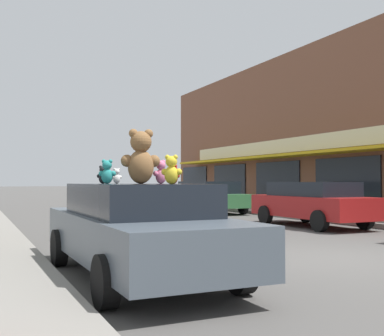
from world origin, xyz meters
TOP-DOWN VIEW (x-y plane):
  - ground_plane at (0.00, 0.00)m, footprint 260.00×260.00m
  - plush_art_car at (-3.76, -0.20)m, footprint 1.93×4.78m
  - teddy_bear_giant at (-3.62, 0.07)m, footprint 0.62×0.40m
  - teddy_bear_white at (-3.75, 0.94)m, footprint 0.19×0.11m
  - teddy_bear_black at (-4.09, 0.49)m, footprint 0.20×0.18m
  - teddy_bear_red at (-3.49, -0.92)m, footprint 0.15×0.20m
  - teddy_bear_pink at (-3.27, 0.13)m, footprint 0.28×0.20m
  - teddy_bear_cream at (-3.54, 0.26)m, footprint 0.17×0.17m
  - teddy_bear_yellow at (-3.59, -1.10)m, footprint 0.28×0.24m
  - teddy_bear_teal at (-4.11, 0.16)m, footprint 0.27×0.22m
  - parked_car_far_center at (3.62, 5.10)m, footprint 1.85×4.35m
  - parked_car_far_right at (3.62, 12.29)m, footprint 2.04×4.75m

SIDE VIEW (x-z plane):
  - ground_plane at x=0.00m, z-range 0.00..0.00m
  - plush_art_car at x=-3.76m, z-range 0.05..1.41m
  - parked_car_far_center at x=3.62m, z-range 0.06..1.44m
  - parked_car_far_right at x=3.62m, z-range 0.06..1.45m
  - teddy_bear_cream at x=-3.54m, z-range 1.35..1.60m
  - teddy_bear_white at x=-3.75m, z-range 1.35..1.61m
  - teddy_bear_red at x=-3.49m, z-range 1.35..1.62m
  - teddy_bear_black at x=-4.09m, z-range 1.35..1.64m
  - teddy_bear_teal at x=-4.11m, z-range 1.35..1.72m
  - teddy_bear_pink at x=-3.27m, z-range 1.35..1.73m
  - teddy_bear_yellow at x=-3.59m, z-range 1.35..1.73m
  - teddy_bear_giant at x=-3.62m, z-range 1.34..2.17m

